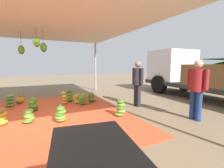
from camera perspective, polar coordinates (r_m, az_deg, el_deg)
name	(u,v)px	position (r m, az deg, el deg)	size (l,w,h in m)	color
ground_plane	(122,105)	(6.06, 3.87, -7.97)	(40.00, 40.00, 0.00)	#7F6B51
tarp_orange	(38,117)	(5.29, -26.08, -10.90)	(5.70, 5.39, 0.01)	#D1512D
tent_canopy	(28,19)	(5.24, -28.90, 20.47)	(8.00, 7.00, 2.95)	#9EA0A5
banana_bunch_0	(70,96)	(6.85, -15.57, -4.33)	(0.39, 0.39, 0.54)	#6B9E38
banana_bunch_1	(10,101)	(6.97, -33.89, -5.25)	(0.44, 0.43, 0.53)	#6B9E38
banana_bunch_2	(120,108)	(4.75, 3.11, -9.03)	(0.38, 0.39, 0.58)	#60932D
banana_bunch_3	(29,116)	(4.79, -28.71, -10.50)	(0.39, 0.42, 0.46)	#518428
banana_bunch_4	(83,99)	(6.16, -10.86, -5.62)	(0.39, 0.37, 0.52)	#6B9E38
banana_bunch_6	(64,98)	(6.45, -17.35, -5.09)	(0.32, 0.31, 0.57)	gold
banana_bunch_8	(1,117)	(5.04, -36.12, -9.85)	(0.41, 0.40, 0.51)	gold
banana_bunch_9	(91,97)	(6.59, -7.76, -5.02)	(0.40, 0.40, 0.44)	#477523
banana_bunch_10	(33,105)	(5.93, -27.48, -6.83)	(0.44, 0.44, 0.50)	#518428
banana_bunch_11	(20,99)	(7.27, -31.09, -4.81)	(0.36, 0.39, 0.44)	#996628
banana_bunch_12	(77,99)	(6.48, -12.96, -5.39)	(0.41, 0.38, 0.45)	gold
banana_bunch_13	(60,115)	(4.52, -18.70, -10.75)	(0.45, 0.42, 0.49)	#60932D
cargo_truck_main	(209,73)	(8.24, 32.43, 3.47)	(7.07, 2.56, 2.40)	#2D2D2D
worker_0	(138,80)	(5.84, 9.53, 1.36)	(0.63, 0.38, 1.71)	#26262D
worker_1	(197,86)	(4.93, 29.18, -0.50)	(0.63, 0.38, 1.71)	navy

